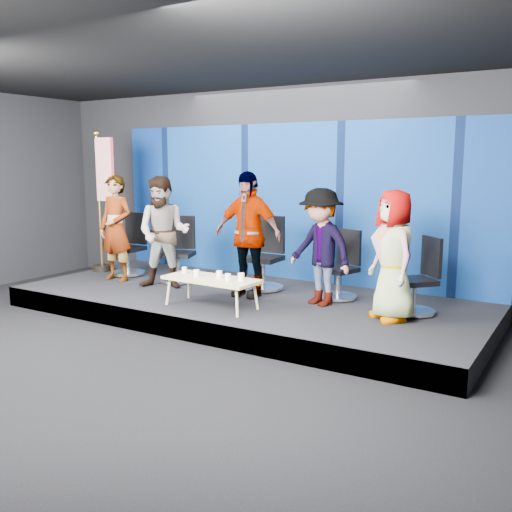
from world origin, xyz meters
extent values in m
plane|color=black|center=(0.00, 0.00, 0.00)|extent=(10.00, 10.00, 0.00)
cube|color=black|center=(0.00, 4.00, 1.75)|extent=(10.00, 0.02, 3.50)
cube|color=black|center=(0.00, 0.00, 3.50)|extent=(10.00, 8.00, 0.02)
cube|color=black|center=(0.00, 2.50, 0.15)|extent=(7.00, 3.00, 0.30)
cube|color=navy|center=(0.00, 3.95, 1.60)|extent=(7.00, 0.08, 2.60)
cylinder|color=silver|center=(-2.57, 2.72, 0.33)|extent=(0.63, 0.63, 0.06)
cylinder|color=silver|center=(-2.57, 2.72, 0.56)|extent=(0.07, 0.07, 0.41)
cube|color=black|center=(-2.57, 2.72, 0.77)|extent=(0.51, 0.51, 0.07)
cube|color=black|center=(-2.58, 2.96, 1.10)|extent=(0.45, 0.07, 0.56)
imported|color=black|center=(-2.41, 2.30, 1.18)|extent=(0.66, 0.44, 1.75)
cylinder|color=silver|center=(-1.43, 2.71, 0.33)|extent=(0.79, 0.79, 0.06)
cylinder|color=silver|center=(-1.43, 2.71, 0.56)|extent=(0.07, 0.07, 0.41)
cube|color=black|center=(-1.43, 2.71, 0.77)|extent=(0.63, 0.63, 0.07)
cube|color=black|center=(-1.52, 2.93, 1.10)|extent=(0.43, 0.21, 0.56)
imported|color=black|center=(-1.35, 2.26, 1.18)|extent=(1.04, 0.93, 1.75)
cylinder|color=silver|center=(0.05, 2.95, 0.33)|extent=(0.66, 0.66, 0.06)
cylinder|color=silver|center=(0.05, 2.95, 0.58)|extent=(0.07, 0.07, 0.43)
cube|color=black|center=(0.05, 2.95, 0.79)|extent=(0.53, 0.53, 0.07)
cube|color=black|center=(0.04, 3.20, 1.14)|extent=(0.47, 0.07, 0.59)
imported|color=black|center=(0.05, 2.50, 1.22)|extent=(1.09, 0.48, 1.84)
cylinder|color=silver|center=(1.29, 3.00, 0.33)|extent=(0.71, 0.71, 0.06)
cylinder|color=silver|center=(1.29, 3.00, 0.54)|extent=(0.07, 0.07, 0.38)
cube|color=black|center=(1.29, 3.00, 0.73)|extent=(0.57, 0.57, 0.07)
cube|color=black|center=(1.35, 3.22, 1.04)|extent=(0.41, 0.17, 0.52)
imported|color=black|center=(1.20, 2.56, 1.11)|extent=(1.18, 0.89, 1.62)
cylinder|color=silver|center=(2.47, 2.75, 0.33)|extent=(0.81, 0.81, 0.06)
cylinder|color=silver|center=(2.47, 2.75, 0.55)|extent=(0.07, 0.07, 0.38)
cube|color=black|center=(2.47, 2.75, 0.74)|extent=(0.65, 0.65, 0.07)
cube|color=black|center=(2.62, 2.92, 1.05)|extent=(0.34, 0.32, 0.52)
imported|color=black|center=(2.30, 2.33, 1.12)|extent=(0.94, 0.93, 1.64)
cube|color=tan|center=(-0.01, 1.66, 0.69)|extent=(1.35, 0.61, 0.04)
cylinder|color=tan|center=(-0.60, 1.46, 0.48)|extent=(0.04, 0.04, 0.37)
cylinder|color=tan|center=(-0.58, 1.90, 0.48)|extent=(0.04, 0.04, 0.37)
cylinder|color=tan|center=(0.57, 1.41, 0.48)|extent=(0.04, 0.04, 0.37)
cylinder|color=tan|center=(0.59, 1.86, 0.48)|extent=(0.04, 0.04, 0.37)
cylinder|color=white|center=(-0.52, 1.73, 0.75)|extent=(0.07, 0.07, 0.09)
cylinder|color=white|center=(-0.23, 1.63, 0.76)|extent=(0.08, 0.08, 0.09)
cylinder|color=white|center=(0.09, 1.71, 0.76)|extent=(0.08, 0.08, 0.10)
cylinder|color=white|center=(0.29, 1.63, 0.76)|extent=(0.08, 0.08, 0.09)
cylinder|color=white|center=(0.45, 1.70, 0.76)|extent=(0.09, 0.09, 0.10)
cylinder|color=black|center=(-3.25, 2.76, 0.35)|extent=(0.34, 0.34, 0.10)
cylinder|color=#C3893E|center=(-3.25, 2.76, 1.56)|extent=(0.05, 0.05, 2.30)
sphere|color=#C3893E|center=(-3.25, 2.76, 2.76)|extent=(0.12, 0.12, 0.12)
cube|color=#B51418|center=(-3.04, 2.72, 2.13)|extent=(0.40, 0.09, 1.10)
camera|label=1|loc=(4.47, -4.52, 2.28)|focal=40.00mm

